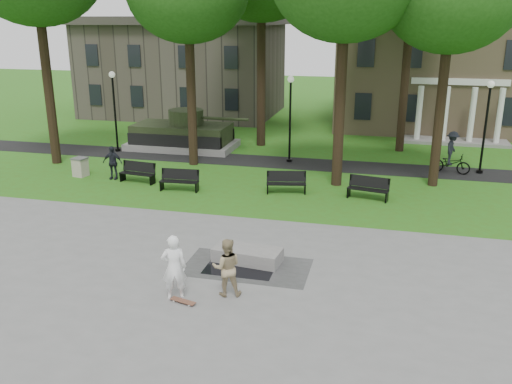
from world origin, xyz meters
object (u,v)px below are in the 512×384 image
Objects in this scene: friend_watching at (227,267)px; trash_bin at (80,167)px; concrete_block at (248,255)px; park_bench_0 at (138,172)px; skateboarder at (174,268)px; cyclist at (451,156)px.

friend_watching is 14.83m from trash_bin.
park_bench_0 is at bearing 134.76° from concrete_block.
cyclist is (8.81, 15.83, -0.10)m from skateboarder.
concrete_block is at bearing -106.60° from friend_watching.
friend_watching is (1.36, 0.59, -0.11)m from skateboarder.
trash_bin is (-10.79, 7.83, 0.24)m from concrete_block.
skateboarder reaches higher than friend_watching.
park_bench_0 is (-7.49, 7.56, 0.28)m from concrete_block.
cyclist is at bearing 27.26° from park_bench_0.
concrete_block is at bearing -37.69° from park_bench_0.
skateboarder is at bearing 7.06° from friend_watching.
cyclist is 1.18× the size of park_bench_0.
trash_bin is (-18.24, -5.08, -0.41)m from cyclist.
cyclist reaches higher than park_bench_0.
skateboarder is 14.31m from trash_bin.
park_bench_0 is (-14.95, -5.35, -0.37)m from cyclist.
skateboarder is at bearing -52.11° from park_bench_0.
trash_bin is (-10.79, 10.16, -0.40)m from friend_watching.
concrete_block is 1.01× the size of cyclist.
park_bench_0 is at bearing -69.43° from friend_watching.
cyclist is 2.27× the size of trash_bin.
concrete_block is 1.13× the size of skateboarder.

